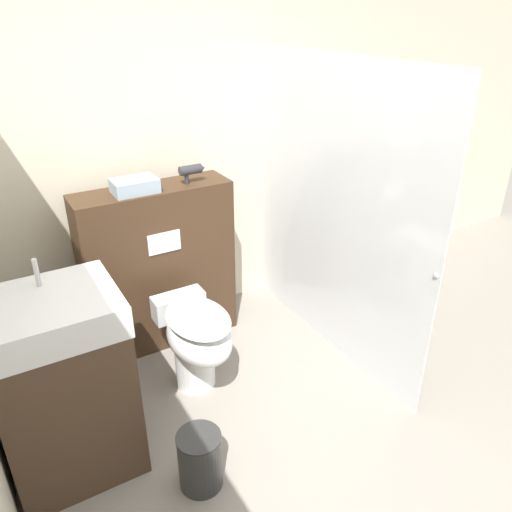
# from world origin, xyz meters

# --- Properties ---
(ground_plane) EXTENTS (12.00, 12.00, 0.00)m
(ground_plane) POSITION_xyz_m (0.00, 0.00, 0.00)
(ground_plane) COLOR gray
(wall_back) EXTENTS (8.00, 0.06, 2.50)m
(wall_back) POSITION_xyz_m (0.00, 1.87, 1.25)
(wall_back) COLOR beige
(wall_back) RESTS_ON ground_plane
(partition_panel) EXTENTS (1.03, 0.31, 1.16)m
(partition_panel) POSITION_xyz_m (-0.25, 1.59, 0.58)
(partition_panel) COLOR #3D2819
(partition_panel) RESTS_ON ground_plane
(shower_glass) EXTENTS (0.04, 1.77, 1.97)m
(shower_glass) POSITION_xyz_m (0.76, 0.95, 0.98)
(shower_glass) COLOR silver
(shower_glass) RESTS_ON ground_plane
(toilet) EXTENTS (0.36, 0.64, 0.57)m
(toilet) POSITION_xyz_m (-0.27, 0.96, 0.37)
(toilet) COLOR white
(toilet) RESTS_ON ground_plane
(sink_vanity) EXTENTS (0.63, 0.53, 1.17)m
(sink_vanity) POSITION_xyz_m (-1.07, 0.75, 0.52)
(sink_vanity) COLOR #473323
(sink_vanity) RESTS_ON ground_plane
(hair_drier) EXTENTS (0.18, 0.06, 0.12)m
(hair_drier) POSITION_xyz_m (0.02, 1.54, 1.25)
(hair_drier) COLOR #2D2D33
(hair_drier) RESTS_ON partition_panel
(folded_towel) EXTENTS (0.28, 0.19, 0.09)m
(folded_towel) POSITION_xyz_m (-0.37, 1.56, 1.20)
(folded_towel) COLOR #8C9EAD
(folded_towel) RESTS_ON partition_panel
(waste_bin) EXTENTS (0.23, 0.23, 0.33)m
(waste_bin) POSITION_xyz_m (-0.56, 0.29, 0.16)
(waste_bin) COLOR #2D2D2D
(waste_bin) RESTS_ON ground_plane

